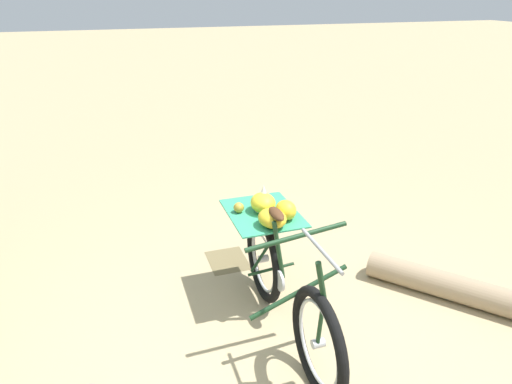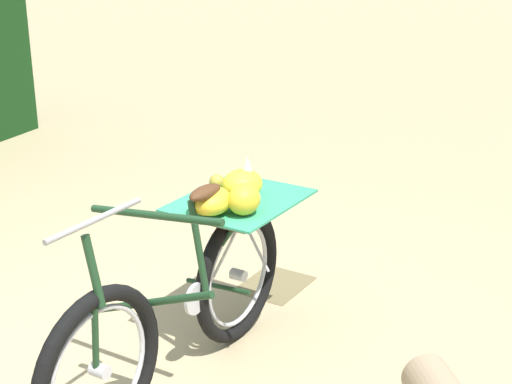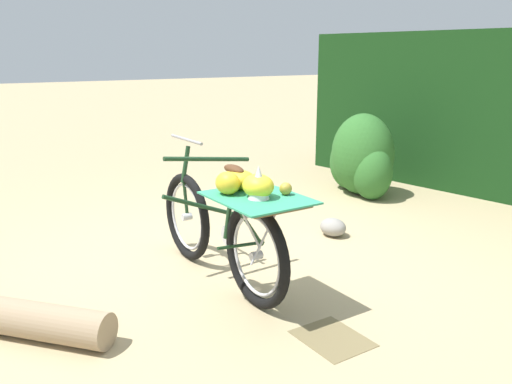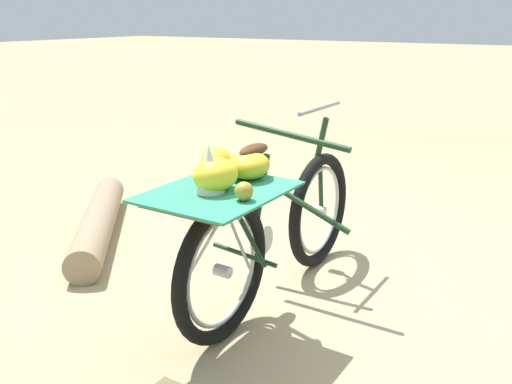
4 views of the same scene
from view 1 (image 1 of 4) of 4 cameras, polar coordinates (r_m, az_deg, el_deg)
ground_plane at (r=3.44m, az=1.61°, el=-20.80°), size 60.00×60.00×0.00m
bicycle at (r=3.49m, az=3.16°, el=-9.58°), size 1.78×0.71×1.03m
fallen_log at (r=4.30m, az=23.96°, el=-10.91°), size 1.35×1.20×0.23m
leaf_litter_patch at (r=4.54m, az=-3.49°, el=-8.35°), size 0.44×0.36×0.01m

